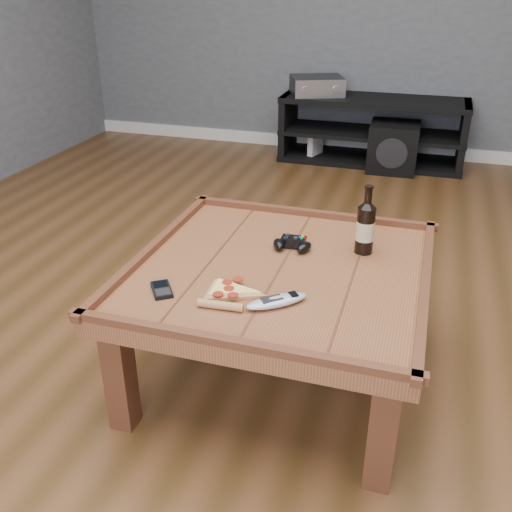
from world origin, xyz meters
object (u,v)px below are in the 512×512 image
(game_controller, at_px, (292,244))
(smartphone, at_px, (162,289))
(coffee_table, at_px, (280,282))
(media_console, at_px, (372,131))
(beer_bottle, at_px, (365,226))
(subwoofer, at_px, (393,147))
(pizza_slice, at_px, (228,293))
(av_receiver, at_px, (317,86))
(game_console, at_px, (315,146))
(remote_control, at_px, (277,301))

(game_controller, xyz_separation_m, smartphone, (-0.33, -0.43, -0.01))
(coffee_table, relative_size, media_console, 0.74)
(beer_bottle, height_order, subwoofer, beer_bottle)
(media_console, distance_m, pizza_slice, 2.99)
(game_controller, distance_m, av_receiver, 2.63)
(coffee_table, distance_m, subwoofer, 2.62)
(coffee_table, distance_m, game_controller, 0.17)
(game_controller, relative_size, smartphone, 1.34)
(coffee_table, height_order, game_controller, game_controller)
(smartphone, height_order, game_console, smartphone)
(coffee_table, xyz_separation_m, media_console, (0.00, 2.75, -0.15))
(game_console, bearing_deg, beer_bottle, -55.04)
(game_controller, height_order, remote_control, game_controller)
(game_controller, xyz_separation_m, pizza_slice, (-0.11, -0.39, -0.01))
(remote_control, height_order, game_console, remote_control)
(coffee_table, relative_size, pizza_slice, 3.86)
(beer_bottle, relative_size, game_console, 1.10)
(game_console, bearing_deg, coffee_table, -61.42)
(game_controller, height_order, pizza_slice, game_controller)
(coffee_table, relative_size, av_receiver, 2.17)
(media_console, height_order, game_console, media_console)
(media_console, relative_size, smartphone, 11.58)
(remote_control, xyz_separation_m, game_console, (-0.48, 2.93, -0.36))
(media_console, height_order, remote_control, media_console)
(remote_control, relative_size, av_receiver, 0.41)
(coffee_table, xyz_separation_m, subwoofer, (0.18, 2.60, -0.21))
(remote_control, bearing_deg, game_controller, 147.72)
(remote_control, xyz_separation_m, subwoofer, (0.13, 2.84, -0.29))
(game_controller, relative_size, pizza_slice, 0.61)
(game_controller, bearing_deg, pizza_slice, -107.95)
(game_controller, height_order, av_receiver, av_receiver)
(pizza_slice, bearing_deg, smartphone, -173.87)
(coffee_table, bearing_deg, game_controller, 88.98)
(media_console, distance_m, game_console, 0.45)
(media_console, relative_size, game_console, 6.01)
(pizza_slice, height_order, remote_control, remote_control)
(av_receiver, relative_size, subwoofer, 1.29)
(smartphone, bearing_deg, beer_bottle, 4.20)
(beer_bottle, xyz_separation_m, pizza_slice, (-0.37, -0.44, -0.09))
(pizza_slice, bearing_deg, coffee_table, 60.46)
(remote_control, relative_size, game_console, 0.84)
(coffee_table, distance_m, beer_bottle, 0.37)
(pizza_slice, relative_size, remote_control, 1.36)
(coffee_table, distance_m, remote_control, 0.26)
(pizza_slice, bearing_deg, game_controller, 69.66)
(beer_bottle, height_order, game_controller, beer_bottle)
(game_controller, bearing_deg, smartphone, -129.01)
(av_receiver, bearing_deg, media_console, -21.96)
(game_controller, relative_size, subwoofer, 0.44)
(coffee_table, xyz_separation_m, remote_control, (0.05, -0.24, 0.07))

